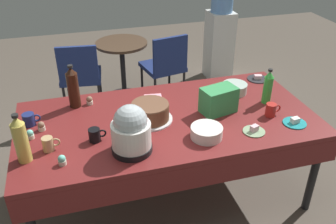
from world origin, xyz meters
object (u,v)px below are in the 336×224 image
(cupcake_rose, at_px, (30,135))
(soda_carton, at_px, (219,100))
(soda_bottle_ginger_ale, at_px, (21,140))
(maroon_chair_left, at_px, (80,73))
(ceramic_snack_bowl, at_px, (207,132))
(coffee_mug_navy, at_px, (29,119))
(cupcake_lemon, at_px, (62,160))
(maroon_chair_right, at_px, (165,64))
(soda_bottle_lime_soda, at_px, (268,87))
(coffee_mug_tan, at_px, (49,144))
(frosted_layer_cake, at_px, (150,112))
(glass_salad_bowl, at_px, (235,88))
(potluck_table, at_px, (168,125))
(coffee_mug_black, at_px, (95,135))
(dessert_plate_teal, at_px, (295,122))
(dessert_plate_charcoal, at_px, (258,78))
(cupcake_cocoa, at_px, (41,126))
(soda_bottle_cola, at_px, (73,88))
(coffee_mug_red, at_px, (271,110))
(slow_cooker, at_px, (131,131))
(round_cafe_table, at_px, (122,60))
(cupcake_vanilla, at_px, (90,101))
(water_cooler, at_px, (220,35))
(dessert_plate_sage, at_px, (254,130))

(cupcake_rose, relative_size, soda_carton, 0.26)
(soda_bottle_ginger_ale, distance_m, maroon_chair_left, 1.90)
(soda_carton, bearing_deg, ceramic_snack_bowl, -137.80)
(coffee_mug_navy, bearing_deg, maroon_chair_left, 72.91)
(cupcake_lemon, bearing_deg, maroon_chair_right, 58.07)
(soda_bottle_lime_soda, height_order, coffee_mug_tan, soda_bottle_lime_soda)
(frosted_layer_cake, bearing_deg, glass_salad_bowl, 16.30)
(glass_salad_bowl, bearing_deg, coffee_mug_navy, -177.96)
(potluck_table, xyz_separation_m, soda_carton, (0.39, -0.02, 0.16))
(potluck_table, bearing_deg, coffee_mug_black, -164.94)
(frosted_layer_cake, xyz_separation_m, dessert_plate_teal, (1.00, -0.34, -0.05))
(frosted_layer_cake, distance_m, dessert_plate_charcoal, 1.17)
(cupcake_cocoa, bearing_deg, soda_bottle_cola, 48.38)
(frosted_layer_cake, relative_size, cupcake_lemon, 4.87)
(soda_bottle_cola, height_order, coffee_mug_red, soda_bottle_cola)
(soda_bottle_ginger_ale, bearing_deg, cupcake_cocoa, 73.66)
(soda_bottle_ginger_ale, bearing_deg, potluck_table, 13.54)
(coffee_mug_navy, distance_m, coffee_mug_tan, 0.38)
(slow_cooker, distance_m, round_cafe_table, 2.17)
(frosted_layer_cake, bearing_deg, cupcake_cocoa, 174.36)
(dessert_plate_charcoal, distance_m, soda_bottle_lime_soda, 0.44)
(round_cafe_table, bearing_deg, dessert_plate_charcoal, -53.71)
(soda_bottle_cola, distance_m, coffee_mug_black, 0.54)
(cupcake_vanilla, height_order, coffee_mug_red, coffee_mug_red)
(cupcake_lemon, relative_size, soda_carton, 0.26)
(soda_bottle_cola, xyz_separation_m, maroon_chair_right, (1.07, 1.19, -0.42))
(ceramic_snack_bowl, height_order, coffee_mug_black, coffee_mug_black)
(dessert_plate_teal, height_order, cupcake_rose, cupcake_rose)
(soda_bottle_lime_soda, xyz_separation_m, coffee_mug_black, (-1.37, -0.16, -0.09))
(coffee_mug_red, relative_size, water_cooler, 0.10)
(frosted_layer_cake, relative_size, coffee_mug_black, 2.74)
(soda_bottle_ginger_ale, bearing_deg, maroon_chair_left, 76.33)
(frosted_layer_cake, distance_m, round_cafe_table, 1.81)
(dessert_plate_charcoal, relative_size, cupcake_rose, 2.76)
(potluck_table, relative_size, glass_salad_bowl, 10.66)
(coffee_mug_red, height_order, maroon_chair_left, same)
(ceramic_snack_bowl, relative_size, soda_carton, 0.85)
(coffee_mug_navy, height_order, maroon_chair_right, maroon_chair_right)
(soda_bottle_lime_soda, xyz_separation_m, water_cooler, (0.48, 2.04, -0.29))
(cupcake_vanilla, height_order, soda_carton, soda_carton)
(dessert_plate_charcoal, relative_size, coffee_mug_tan, 1.63)
(cupcake_rose, bearing_deg, soda_bottle_ginger_ale, -95.54)
(dessert_plate_teal, xyz_separation_m, dessert_plate_charcoal, (0.10, 0.74, -0.00))
(dessert_plate_teal, bearing_deg, dessert_plate_sage, -177.05)
(cupcake_lemon, relative_size, coffee_mug_navy, 0.53)
(cupcake_rose, height_order, soda_carton, soda_carton)
(cupcake_cocoa, bearing_deg, dessert_plate_charcoal, 9.97)
(round_cafe_table, distance_m, water_cooler, 1.37)
(potluck_table, bearing_deg, coffee_mug_navy, 169.64)
(dessert_plate_sage, bearing_deg, coffee_mug_black, 169.61)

